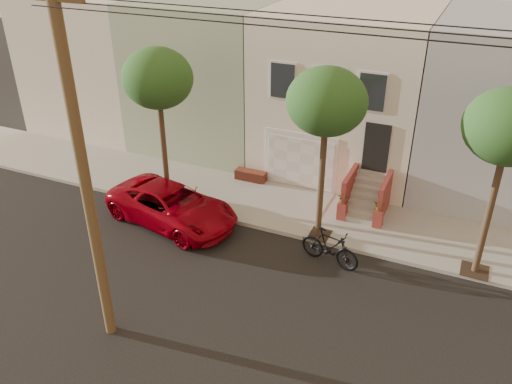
% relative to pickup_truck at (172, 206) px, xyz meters
% --- Properties ---
extents(ground, '(90.00, 90.00, 0.00)m').
position_rel_pickup_truck_xyz_m(ground, '(4.50, -2.65, -0.75)').
color(ground, black).
rests_on(ground, ground).
extents(sidewalk, '(40.00, 3.70, 0.15)m').
position_rel_pickup_truck_xyz_m(sidewalk, '(4.50, 2.70, -0.67)').
color(sidewalk, gray).
rests_on(sidewalk, ground).
extents(house_row, '(33.10, 11.70, 7.00)m').
position_rel_pickup_truck_xyz_m(house_row, '(4.50, 8.54, 2.90)').
color(house_row, beige).
rests_on(house_row, sidewalk).
extents(tree_left, '(2.70, 2.57, 6.30)m').
position_rel_pickup_truck_xyz_m(tree_left, '(-1.00, 1.25, 4.51)').
color(tree_left, '#2D2116').
rests_on(tree_left, sidewalk).
extents(tree_mid, '(2.70, 2.57, 6.30)m').
position_rel_pickup_truck_xyz_m(tree_mid, '(5.50, 1.25, 4.51)').
color(tree_mid, '#2D2116').
rests_on(tree_mid, sidewalk).
extents(tree_right, '(2.70, 2.57, 6.30)m').
position_rel_pickup_truck_xyz_m(tree_right, '(11.00, 1.25, 4.51)').
color(tree_right, '#2D2116').
rests_on(tree_right, sidewalk).
extents(pickup_truck, '(5.77, 3.51, 1.50)m').
position_rel_pickup_truck_xyz_m(pickup_truck, '(0.00, 0.00, 0.00)').
color(pickup_truck, '#8D010E').
rests_on(pickup_truck, ground).
extents(motorcycle, '(2.28, 1.09, 1.32)m').
position_rel_pickup_truck_xyz_m(motorcycle, '(6.34, -0.12, -0.09)').
color(motorcycle, black).
rests_on(motorcycle, ground).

